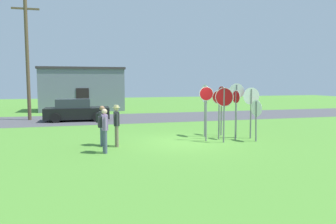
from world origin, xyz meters
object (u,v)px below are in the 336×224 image
Objects in this scene: parked_car_on_street at (76,111)px; stop_sign_nearest at (205,101)px; stop_sign_low_front at (236,107)px; person_with_sunhat at (102,123)px; person_in_teal at (117,123)px; stop_sign_far_back at (206,105)px; stop_sign_rear_right at (236,101)px; utility_pole at (27,58)px; stop_sign_tallest at (256,113)px; person_in_blue at (104,127)px; stop_sign_leaning_left at (222,103)px; stop_sign_rear_left at (224,105)px; stop_sign_center_cluster at (219,107)px; stop_sign_leaning_right at (251,104)px.

stop_sign_nearest reaches higher than parked_car_on_street.
parked_car_on_street is at bearing 127.23° from stop_sign_low_front.
person_with_sunhat is 0.97× the size of person_in_teal.
stop_sign_far_back is 0.95× the size of stop_sign_rear_right.
stop_sign_tallest is at bearing -46.09° from utility_pole.
stop_sign_rear_right reaches higher than stop_sign_nearest.
person_in_blue is (-6.12, -1.27, -0.53)m from stop_sign_low_front.
parked_car_on_street is at bearing 130.71° from stop_sign_leaning_left.
stop_sign_tallest is at bearing -7.39° from person_with_sunhat.
stop_sign_rear_left is (6.36, -10.02, 1.00)m from parked_car_on_street.
stop_sign_tallest is 6.22m from person_in_teal.
stop_sign_nearest is at bearing 16.36° from person_in_teal.
stop_sign_leaning_left reaches higher than stop_sign_low_front.
stop_sign_nearest is 5.17m from person_with_sunhat.
stop_sign_far_back is 0.77m from stop_sign_center_cluster.
stop_sign_nearest is at bearing 150.78° from stop_sign_rear_right.
parked_car_on_street is at bearing 122.41° from stop_sign_rear_left.
stop_sign_rear_right is at bearing 152.34° from stop_sign_leaning_right.
stop_sign_tallest is 1.11× the size of person_in_blue.
stop_sign_nearest is at bearing -53.66° from parked_car_on_street.
stop_sign_leaning_right is at bearing 6.73° from stop_sign_low_front.
stop_sign_nearest is 0.96m from stop_sign_center_cluster.
stop_sign_rear_left is 0.85m from stop_sign_center_cluster.
stop_sign_tallest reaches higher than person_in_blue.
parked_car_on_street is at bearing 125.26° from stop_sign_center_cluster.
stop_sign_leaning_right is at bearing 11.15° from person_in_blue.
stop_sign_far_back is 1.46× the size of person_with_sunhat.
stop_sign_nearest is at bearing 97.71° from stop_sign_rear_left.
stop_sign_rear_left is at bearing -99.42° from stop_sign_center_cluster.
stop_sign_center_cluster is at bearing -120.13° from stop_sign_leaning_left.
stop_sign_leaning_left is 1.47× the size of person_in_blue.
person_in_teal is at bearing -66.12° from utility_pole.
stop_sign_center_cluster is (-0.57, -0.98, -0.11)m from stop_sign_leaning_left.
parked_car_on_street is 1.89× the size of stop_sign_center_cluster.
stop_sign_leaning_left is at bearing 59.87° from stop_sign_center_cluster.
utility_pole is 15.09m from stop_sign_rear_right.
stop_sign_far_back reaches higher than stop_sign_low_front.
stop_sign_rear_right is at bearing 11.34° from stop_sign_far_back.
stop_sign_low_front is at bearing 11.75° from person_in_blue.
stop_sign_rear_left is 5.37m from person_in_blue.
stop_sign_tallest is (11.06, -11.49, -3.03)m from utility_pole.
parked_car_on_street is 11.08m from stop_sign_far_back.
stop_sign_rear_left reaches higher than parked_car_on_street.
stop_sign_nearest is (-1.91, 1.05, 0.11)m from stop_sign_leaning_right.
person_in_blue is (-6.35, -1.69, -0.79)m from stop_sign_rear_right.
utility_pole reaches higher than stop_sign_leaning_right.
stop_sign_low_front is at bearing -3.12° from stop_sign_far_back.
utility_pole is 14.26m from stop_sign_leaning_left.
utility_pole is at bearing 133.91° from stop_sign_tallest.
stop_sign_rear_left is 1.45× the size of person_with_sunhat.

